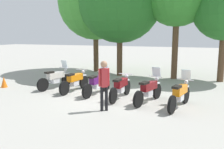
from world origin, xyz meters
TOP-DOWN VIEW (x-y plane):
  - ground_plane at (0.00, 0.00)m, footprint 80.00×80.00m
  - motorcycle_0 at (-3.02, 0.64)m, footprint 0.82×2.14m
  - motorcycle_1 at (-1.82, 0.38)m, footprint 0.66×2.18m
  - motorcycle_2 at (-0.60, 0.23)m, footprint 0.70×2.18m
  - motorcycle_3 at (0.61, -0.10)m, footprint 0.62×2.19m
  - motorcycle_4 at (1.83, -0.29)m, footprint 0.84×2.13m
  - motorcycle_5 at (3.04, -0.57)m, footprint 0.80×2.15m
  - person_0 at (0.54, -1.84)m, footprint 0.36×0.33m
  - tree_0 at (-3.34, 6.41)m, footprint 5.15×5.15m
  - tree_1 at (-1.21, 5.35)m, footprint 5.26×5.26m
  - traffic_cone at (-5.64, -0.06)m, footprint 0.32×0.32m

SIDE VIEW (x-z plane):
  - ground_plane at x=0.00m, z-range 0.00..0.00m
  - traffic_cone at x=-5.64m, z-range 0.00..0.55m
  - motorcycle_1 at x=-1.82m, z-range 0.01..1.00m
  - motorcycle_3 at x=0.61m, z-range 0.01..1.00m
  - motorcycle_0 at x=-3.02m, z-range -0.17..1.20m
  - motorcycle_2 at x=-0.60m, z-range -0.17..1.20m
  - motorcycle_4 at x=1.83m, z-range -0.17..1.20m
  - motorcycle_5 at x=3.04m, z-range -0.17..1.20m
  - person_0 at x=0.54m, z-range 0.17..1.95m
  - tree_1 at x=-1.21m, z-range 1.04..8.40m
  - tree_0 at x=-3.34m, z-range 1.12..8.52m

